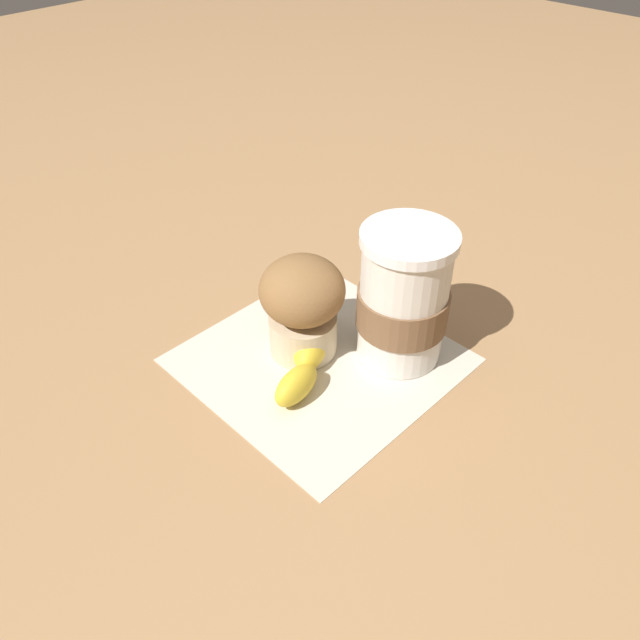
# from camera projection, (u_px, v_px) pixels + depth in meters

# --- Properties ---
(ground_plane) EXTENTS (3.00, 3.00, 0.00)m
(ground_plane) POSITION_uv_depth(u_px,v_px,m) (320.00, 360.00, 0.61)
(ground_plane) COLOR #A87C51
(paper_napkin) EXTENTS (0.24, 0.24, 0.00)m
(paper_napkin) POSITION_uv_depth(u_px,v_px,m) (320.00, 359.00, 0.61)
(paper_napkin) COLOR beige
(paper_napkin) RESTS_ON ground_plane
(coffee_cup) EXTENTS (0.09, 0.09, 0.14)m
(coffee_cup) POSITION_uv_depth(u_px,v_px,m) (403.00, 299.00, 0.58)
(coffee_cup) COLOR silver
(coffee_cup) RESTS_ON paper_napkin
(muffin) EXTENTS (0.08, 0.08, 0.10)m
(muffin) POSITION_uv_depth(u_px,v_px,m) (305.00, 302.00, 0.59)
(muffin) COLOR beige
(muffin) RESTS_ON paper_napkin
(banana) EXTENTS (0.13, 0.11, 0.03)m
(banana) POSITION_uv_depth(u_px,v_px,m) (305.00, 346.00, 0.60)
(banana) COLOR gold
(banana) RESTS_ON paper_napkin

